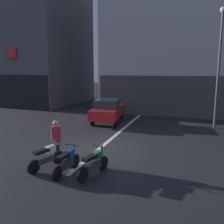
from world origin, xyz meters
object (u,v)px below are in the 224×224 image
at_px(motorcycle_blue_row_left_mid, 67,161).
at_px(motorcycle_green_row_centre, 94,163).
at_px(car_red_crossing_near, 108,110).
at_px(person_by_motorcycles, 56,141).
at_px(motorcycle_white_row_leftmost, 47,157).
at_px(street_lamp, 220,57).

xyz_separation_m(motorcycle_blue_row_left_mid, motorcycle_green_row_centre, (0.95, 0.18, 0.00)).
xyz_separation_m(car_red_crossing_near, motorcycle_green_row_centre, (2.46, -8.19, -0.43)).
bearing_deg(person_by_motorcycles, car_red_crossing_near, 94.10).
bearing_deg(car_red_crossing_near, motorcycle_green_row_centre, -73.29).
distance_m(motorcycle_white_row_leftmost, person_by_motorcycles, 0.83).
relative_size(motorcycle_white_row_leftmost, motorcycle_blue_row_left_mid, 0.98).
xyz_separation_m(car_red_crossing_near, motorcycle_white_row_leftmost, (0.57, -8.20, -0.43)).
height_order(motorcycle_white_row_leftmost, person_by_motorcycles, person_by_motorcycles).
bearing_deg(person_by_motorcycles, motorcycle_blue_row_left_mid, -42.70).
height_order(street_lamp, person_by_motorcycles, street_lamp).
distance_m(street_lamp, motorcycle_white_row_leftmost, 11.50).
height_order(car_red_crossing_near, street_lamp, street_lamp).
bearing_deg(motorcycle_white_row_leftmost, car_red_crossing_near, 93.96).
height_order(motorcycle_white_row_leftmost, motorcycle_blue_row_left_mid, same).
height_order(car_red_crossing_near, motorcycle_green_row_centre, car_red_crossing_near).
xyz_separation_m(motorcycle_blue_row_left_mid, person_by_motorcycles, (-0.97, 0.90, 0.40)).
relative_size(car_red_crossing_near, motorcycle_green_row_centre, 2.62).
height_order(car_red_crossing_near, person_by_motorcycles, person_by_motorcycles).
bearing_deg(person_by_motorcycles, street_lamp, 51.20).
bearing_deg(motorcycle_white_row_leftmost, person_by_motorcycles, 92.54).
xyz_separation_m(street_lamp, motorcycle_green_row_centre, (-4.50, -8.71, -3.92)).
distance_m(car_red_crossing_near, person_by_motorcycles, 7.49).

